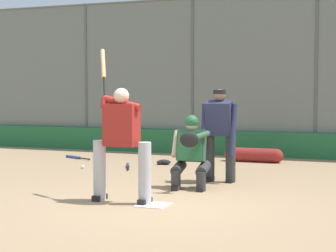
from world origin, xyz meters
name	(u,v)px	position (x,y,z in m)	size (l,w,h in m)	color
ground_plane	(153,205)	(0.00, 0.00, 0.00)	(160.00, 160.00, 0.00)	#9E7F5B
home_plate_marker	(153,205)	(0.00, 0.00, 0.01)	(0.43, 0.43, 0.01)	white
backstop_fence	(252,71)	(0.00, -6.45, 2.08)	(15.41, 0.08, 3.98)	#515651
padding_wall	(250,144)	(0.00, -6.35, 0.30)	(15.02, 0.18, 0.61)	#236638
batter_at_plate	(121,140)	(0.51, -0.06, 0.89)	(1.03, 0.67, 2.24)	#B7B7BC
catcher_behind_plate	(191,151)	(-0.07, -1.46, 0.62)	(0.66, 0.77, 1.20)	#333333
umpire_home	(220,132)	(-0.33, -2.29, 0.87)	(0.66, 0.40, 1.63)	#333333
spare_bat_near_backstop	(75,157)	(3.79, -4.40, 0.03)	(0.85, 0.42, 0.07)	black
spare_bat_by_padding	(128,166)	(1.95, -3.41, 0.03)	(0.39, 0.75, 0.07)	black
fielding_glove_on_dirt	(164,162)	(1.43, -4.13, 0.05)	(0.30, 0.23, 0.11)	black
baseball_loose	(83,167)	(2.76, -2.95, 0.04)	(0.07, 0.07, 0.07)	white
equipment_bag_dugout_side	(253,155)	(-0.30, -5.27, 0.16)	(1.34, 0.31, 0.31)	maroon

